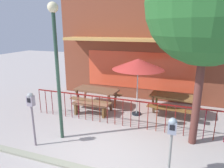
% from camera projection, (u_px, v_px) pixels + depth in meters
% --- Properties ---
extents(ground, '(40.00, 40.00, 0.00)m').
position_uv_depth(ground, '(104.00, 154.00, 5.37)').
color(ground, '#A59D9A').
extents(pub_storefront, '(8.04, 1.51, 5.20)m').
position_uv_depth(pub_storefront, '(143.00, 43.00, 9.08)').
color(pub_storefront, '#512020').
rests_on(pub_storefront, ground).
extents(patio_fence_front, '(6.78, 0.04, 0.97)m').
position_uv_depth(patio_fence_front, '(123.00, 108.00, 6.75)').
color(patio_fence_front, maroon).
rests_on(patio_fence_front, ground).
extents(picnic_table_left, '(1.90, 1.50, 0.79)m').
position_uv_depth(picnic_table_left, '(97.00, 93.00, 8.47)').
color(picnic_table_left, brown).
rests_on(picnic_table_left, ground).
extents(picnic_table_right, '(1.92, 1.53, 0.79)m').
position_uv_depth(picnic_table_right, '(175.00, 100.00, 7.64)').
color(picnic_table_right, brown).
rests_on(picnic_table_right, ground).
extents(patio_umbrella, '(1.91, 1.91, 2.17)m').
position_uv_depth(patio_umbrella, '(138.00, 64.00, 7.32)').
color(patio_umbrella, black).
rests_on(patio_umbrella, ground).
extents(patio_bench, '(1.42, 0.41, 0.48)m').
position_uv_depth(patio_bench, '(90.00, 107.00, 7.66)').
color(patio_bench, '#8B5D42').
rests_on(patio_bench, ground).
extents(parking_meter_near, '(0.18, 0.17, 1.42)m').
position_uv_depth(parking_meter_near, '(172.00, 132.00, 4.31)').
color(parking_meter_near, gray).
rests_on(parking_meter_near, ground).
extents(parking_meter_far, '(0.18, 0.17, 1.58)m').
position_uv_depth(parking_meter_far, '(31.00, 105.00, 5.44)').
color(parking_meter_far, slate).
rests_on(parking_meter_far, ground).
extents(street_tree, '(3.10, 3.10, 5.39)m').
position_uv_depth(street_tree, '(209.00, 3.00, 4.88)').
color(street_tree, '#582D28').
rests_on(street_tree, ground).
extents(street_lamp, '(0.28, 0.28, 3.89)m').
position_uv_depth(street_lamp, '(56.00, 54.00, 5.51)').
color(street_lamp, '#294536').
rests_on(street_lamp, ground).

